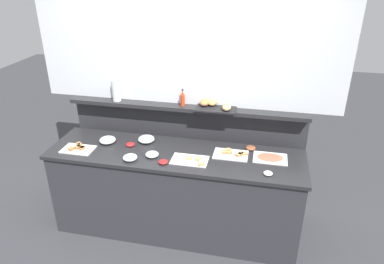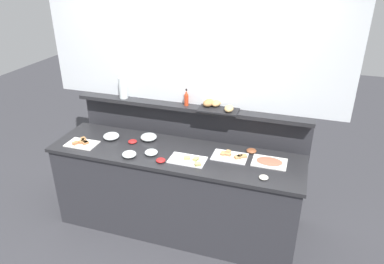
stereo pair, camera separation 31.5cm
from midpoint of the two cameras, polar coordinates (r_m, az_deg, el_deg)
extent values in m
plane|color=#38383D|center=(4.41, 2.29, -10.04)|extent=(12.00, 12.00, 0.00)
cube|color=#2D2D33|center=(3.69, -0.18, -9.74)|extent=(2.42, 0.62, 0.88)
cube|color=#232326|center=(3.45, -0.19, -3.56)|extent=(2.46, 0.66, 0.03)
cube|color=#2D2D33|center=(4.02, 2.09, -3.88)|extent=(2.49, 0.08, 1.19)
cube|color=#232326|center=(3.71, 2.02, 4.03)|extent=(2.49, 0.22, 0.04)
cube|color=silver|center=(3.57, 2.53, 14.99)|extent=(3.09, 0.08, 1.37)
cube|color=silver|center=(3.39, 8.69, -3.96)|extent=(0.32, 0.21, 0.01)
cube|color=tan|center=(3.39, 10.87, -3.99)|extent=(0.07, 0.06, 0.01)
cube|color=#B24738|center=(3.38, 10.88, -3.87)|extent=(0.07, 0.06, 0.01)
cube|color=tan|center=(3.38, 10.89, -3.75)|extent=(0.07, 0.06, 0.01)
cube|color=tan|center=(3.40, 7.61, -3.58)|extent=(0.05, 0.06, 0.01)
cube|color=#B24738|center=(3.40, 7.61, -3.46)|extent=(0.05, 0.06, 0.01)
cube|color=tan|center=(3.40, 7.62, -3.35)|extent=(0.05, 0.06, 0.01)
cube|color=tan|center=(3.43, 8.38, -3.36)|extent=(0.05, 0.06, 0.01)
cube|color=#B24738|center=(3.43, 8.39, -3.25)|extent=(0.05, 0.06, 0.01)
cube|color=tan|center=(3.42, 8.40, -3.13)|extent=(0.05, 0.06, 0.01)
cube|color=tan|center=(3.40, 8.39, -3.70)|extent=(0.06, 0.04, 0.01)
cube|color=#B24738|center=(3.39, 8.40, -3.58)|extent=(0.06, 0.04, 0.01)
cube|color=tan|center=(3.39, 8.41, -3.46)|extent=(0.06, 0.04, 0.01)
cube|color=tan|center=(3.36, 9.92, -4.15)|extent=(0.07, 0.07, 0.01)
cube|color=#B24738|center=(3.36, 9.93, -4.04)|extent=(0.07, 0.07, 0.01)
cube|color=tan|center=(3.35, 9.94, -3.92)|extent=(0.07, 0.07, 0.01)
cube|color=tan|center=(3.38, 10.26, -4.04)|extent=(0.05, 0.06, 0.01)
cube|color=#B24738|center=(3.37, 10.27, -3.92)|extent=(0.05, 0.06, 0.01)
cube|color=tan|center=(3.37, 10.28, -3.80)|extent=(0.05, 0.06, 0.01)
cube|color=white|center=(3.70, -14.80, -1.89)|extent=(0.31, 0.20, 0.01)
cube|color=#AD7A47|center=(3.70, -15.74, -1.88)|extent=(0.05, 0.06, 0.01)
cube|color=#B24738|center=(3.69, -15.76, -1.77)|extent=(0.05, 0.06, 0.01)
cube|color=#AD7A47|center=(3.69, -15.77, -1.66)|extent=(0.05, 0.06, 0.01)
cube|color=#AD7A47|center=(3.71, -14.83, -1.67)|extent=(0.06, 0.07, 0.01)
cube|color=#B24738|center=(3.70, -14.85, -1.56)|extent=(0.06, 0.07, 0.01)
cube|color=#AD7A47|center=(3.70, -14.86, -1.45)|extent=(0.06, 0.07, 0.01)
cube|color=#AD7A47|center=(3.73, -14.64, -1.48)|extent=(0.07, 0.07, 0.01)
cube|color=#B24738|center=(3.72, -14.66, -1.37)|extent=(0.07, 0.07, 0.01)
cube|color=#AD7A47|center=(3.72, -14.67, -1.26)|extent=(0.07, 0.07, 0.01)
cube|color=#AD7A47|center=(3.68, -14.28, -1.81)|extent=(0.07, 0.06, 0.01)
cube|color=#B24738|center=(3.68, -14.29, -1.69)|extent=(0.07, 0.06, 0.01)
cube|color=#AD7A47|center=(3.67, -14.30, -1.58)|extent=(0.07, 0.06, 0.01)
cube|color=#AD7A47|center=(3.76, -14.60, -1.23)|extent=(0.07, 0.07, 0.01)
cube|color=#B24738|center=(3.76, -14.61, -1.12)|extent=(0.07, 0.07, 0.01)
cube|color=#AD7A47|center=(3.75, -14.63, -1.01)|extent=(0.07, 0.07, 0.01)
cube|color=#AD7A47|center=(3.67, -14.23, -1.85)|extent=(0.06, 0.07, 0.01)
cube|color=#B24738|center=(3.67, -14.25, -1.74)|extent=(0.06, 0.07, 0.01)
cube|color=#AD7A47|center=(3.67, -14.26, -1.63)|extent=(0.06, 0.07, 0.01)
cube|color=white|center=(3.30, 2.01, -4.53)|extent=(0.34, 0.21, 0.01)
cube|color=tan|center=(3.21, 3.76, -5.33)|extent=(0.07, 0.06, 0.01)
cube|color=#66994C|center=(3.21, 3.76, -5.21)|extent=(0.07, 0.06, 0.01)
cube|color=tan|center=(3.20, 3.77, -5.09)|extent=(0.07, 0.06, 0.01)
cube|color=tan|center=(3.29, 3.37, -4.50)|extent=(0.05, 0.06, 0.01)
cube|color=#66994C|center=(3.29, 3.38, -4.38)|extent=(0.05, 0.06, 0.01)
cube|color=tan|center=(3.28, 3.38, -4.26)|extent=(0.05, 0.06, 0.01)
cube|color=tan|center=(3.30, 1.93, -4.34)|extent=(0.06, 0.05, 0.01)
cube|color=#66994C|center=(3.30, 1.94, -4.22)|extent=(0.06, 0.05, 0.01)
cube|color=tan|center=(3.29, 1.94, -4.10)|extent=(0.06, 0.05, 0.01)
cube|color=white|center=(3.38, 14.85, -4.75)|extent=(0.31, 0.22, 0.01)
ellipsoid|color=#D1664C|center=(3.37, 14.87, -4.59)|extent=(0.23, 0.15, 0.01)
ellipsoid|color=silver|center=(3.38, -7.35, -3.59)|extent=(0.13, 0.13, 0.05)
ellipsoid|color=#E5CC66|center=(3.38, -7.34, -3.74)|extent=(0.10, 0.10, 0.03)
ellipsoid|color=silver|center=(3.66, -4.47, -0.85)|extent=(0.17, 0.17, 0.07)
ellipsoid|color=white|center=(3.67, -4.46, -1.02)|extent=(0.13, 0.13, 0.04)
ellipsoid|color=silver|center=(3.73, -10.39, -0.70)|extent=(0.16, 0.16, 0.07)
ellipsoid|color=#E5CC66|center=(3.74, -10.38, -0.86)|extent=(0.13, 0.13, 0.04)
ellipsoid|color=silver|center=(3.39, -3.87, -3.31)|extent=(0.12, 0.12, 0.05)
ellipsoid|color=#BF4C3F|center=(3.40, -3.87, -3.44)|extent=(0.10, 0.10, 0.03)
ellipsoid|color=silver|center=(3.13, 14.20, -7.09)|extent=(0.08, 0.08, 0.03)
ellipsoid|color=red|center=(3.63, -7.02, -1.57)|extent=(0.09, 0.09, 0.03)
ellipsoid|color=brown|center=(3.50, 11.99, -3.00)|extent=(0.10, 0.10, 0.03)
ellipsoid|color=red|center=(3.28, -2.26, -4.59)|extent=(0.09, 0.09, 0.03)
cylinder|color=red|center=(3.66, 1.57, 5.05)|extent=(0.04, 0.04, 0.12)
cone|color=red|center=(3.63, 1.58, 6.23)|extent=(0.04, 0.04, 0.04)
cylinder|color=black|center=(3.62, 1.59, 6.68)|extent=(0.02, 0.02, 0.02)
cube|color=black|center=(3.60, 6.86, 3.65)|extent=(0.40, 0.26, 0.02)
ellipsoid|color=#AD7A47|center=(3.62, 5.16, 4.60)|extent=(0.13, 0.17, 0.07)
ellipsoid|color=tan|center=(3.68, 5.65, 4.90)|extent=(0.16, 0.14, 0.07)
ellipsoid|color=tan|center=(3.52, 8.47, 3.66)|extent=(0.09, 0.13, 0.06)
ellipsoid|color=tan|center=(3.64, 6.39, 4.53)|extent=(0.10, 0.15, 0.06)
ellipsoid|color=tan|center=(3.66, 5.13, 4.71)|extent=(0.13, 0.15, 0.05)
cylinder|color=silver|center=(3.89, -8.65, 6.91)|extent=(0.09, 0.09, 0.23)
camera|label=1|loc=(0.16, -87.34, 1.29)|focal=33.53mm
camera|label=2|loc=(0.16, 92.66, -1.29)|focal=33.53mm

